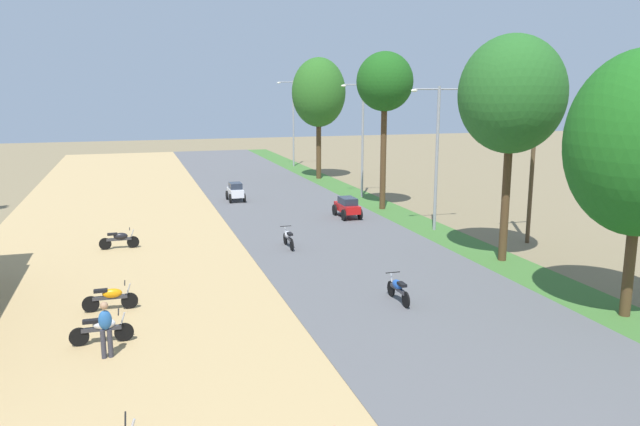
{
  "coord_description": "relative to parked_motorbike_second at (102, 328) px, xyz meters",
  "views": [
    {
      "loc": [
        -9.36,
        -5.73,
        7.32
      ],
      "look_at": [
        -0.98,
        21.4,
        1.64
      ],
      "focal_mm": 34.44,
      "sensor_mm": 36.0,
      "label": 1
    }
  ],
  "objects": [
    {
      "name": "median_tree_third",
      "position": [
        15.91,
        16.85,
        7.21
      ],
      "size": [
        3.41,
        3.41,
        9.57
      ],
      "color": "#4C351E",
      "rests_on": "median_strip"
    },
    {
      "name": "median_tree_second",
      "position": [
        16.29,
        4.37,
        6.58
      ],
      "size": [
        4.41,
        4.41,
        9.56
      ],
      "color": "#4C351E",
      "rests_on": "median_strip"
    },
    {
      "name": "parked_motorbike_third",
      "position": [
        0.17,
        2.83,
        0.0
      ],
      "size": [
        1.8,
        0.54,
        0.94
      ],
      "color": "black",
      "rests_on": "dirt_shoulder"
    },
    {
      "name": "motorbike_ahead_third",
      "position": [
        7.91,
        9.2,
        0.02
      ],
      "size": [
        0.54,
        1.8,
        0.94
      ],
      "color": "black",
      "rests_on": "road_strip"
    },
    {
      "name": "pedestrian_on_shoulder",
      "position": [
        0.15,
        -1.05,
        0.41
      ],
      "size": [
        0.39,
        0.28,
        1.62
      ],
      "color": "#33333D",
      "rests_on": "dirt_shoulder"
    },
    {
      "name": "parked_motorbike_second",
      "position": [
        0.0,
        0.0,
        0.0
      ],
      "size": [
        1.8,
        0.54,
        0.94
      ],
      "color": "black",
      "rests_on": "dirt_shoulder"
    },
    {
      "name": "streetlamp_near",
      "position": [
        16.25,
        10.6,
        3.83
      ],
      "size": [
        3.16,
        0.2,
        7.48
      ],
      "color": "gray",
      "rests_on": "median_strip"
    },
    {
      "name": "median_tree_fourth",
      "position": [
        16.08,
        30.95,
        6.58
      ],
      "size": [
        4.41,
        4.41,
        9.92
      ],
      "color": "#4C351E",
      "rests_on": "median_strip"
    },
    {
      "name": "car_hatchback_white",
      "position": [
        7.6,
        22.22,
        0.19
      ],
      "size": [
        1.04,
        2.0,
        1.23
      ],
      "color": "silver",
      "rests_on": "road_strip"
    },
    {
      "name": "streetlamp_mid",
      "position": [
        16.25,
        21.3,
        4.0
      ],
      "size": [
        3.16,
        0.2,
        7.79
      ],
      "color": "gray",
      "rests_on": "median_strip"
    },
    {
      "name": "streetlamp_far",
      "position": [
        16.25,
        39.87,
        4.21
      ],
      "size": [
        3.16,
        0.2,
        8.2
      ],
      "color": "gray",
      "rests_on": "median_strip"
    },
    {
      "name": "car_sedan_red",
      "position": [
        12.89,
        14.9,
        0.19
      ],
      "size": [
        1.1,
        2.26,
        1.19
      ],
      "color": "red",
      "rests_on": "road_strip"
    },
    {
      "name": "utility_pole_near",
      "position": [
        19.39,
        6.92,
        3.95
      ],
      "size": [
        1.8,
        0.2,
        8.64
      ],
      "color": "brown",
      "rests_on": "ground"
    },
    {
      "name": "motorbike_ahead_second",
      "position": [
        9.71,
        0.75,
        0.02
      ],
      "size": [
        0.54,
        1.8,
        0.94
      ],
      "color": "black",
      "rests_on": "road_strip"
    },
    {
      "name": "parked_motorbike_fourth",
      "position": [
        0.35,
        11.34,
        0.0
      ],
      "size": [
        1.8,
        0.54,
        0.94
      ],
      "color": "black",
      "rests_on": "dirt_shoulder"
    }
  ]
}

